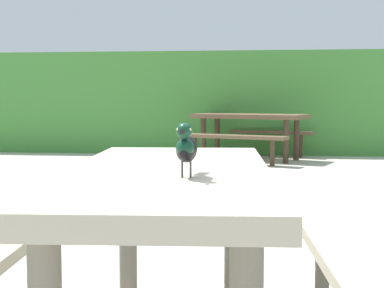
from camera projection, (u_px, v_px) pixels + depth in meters
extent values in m
cube|color=#428438|center=(236.00, 103.00, 11.00)|extent=(28.00, 1.56, 1.82)
cube|color=#B2A893|center=(168.00, 177.00, 2.22)|extent=(0.89, 1.85, 0.07)
cylinder|color=slate|center=(128.00, 231.00, 2.96)|extent=(0.09, 0.09, 0.67)
cylinder|color=slate|center=(233.00, 232.00, 2.94)|extent=(0.09, 0.09, 0.67)
cylinder|color=slate|center=(40.00, 260.00, 2.93)|extent=(0.07, 0.07, 0.39)
cube|color=#B2A893|center=(353.00, 254.00, 2.21)|extent=(0.40, 1.73, 0.05)
cylinder|color=slate|center=(322.00, 264.00, 2.87)|extent=(0.07, 0.07, 0.39)
ellipsoid|color=black|center=(187.00, 149.00, 1.94)|extent=(0.07, 0.15, 0.09)
ellipsoid|color=#0F3823|center=(185.00, 148.00, 1.90)|extent=(0.06, 0.07, 0.06)
sphere|color=#0F3823|center=(184.00, 131.00, 1.88)|extent=(0.05, 0.05, 0.05)
sphere|color=#EAE08C|center=(190.00, 129.00, 1.86)|extent=(0.01, 0.01, 0.01)
sphere|color=#EAE08C|center=(178.00, 129.00, 1.87)|extent=(0.01, 0.01, 0.01)
cone|color=black|center=(183.00, 132.00, 1.84)|extent=(0.02, 0.03, 0.02)
cube|color=black|center=(191.00, 150.00, 2.06)|extent=(0.04, 0.10, 0.04)
cylinder|color=#47423D|center=(191.00, 170.00, 1.94)|extent=(0.01, 0.01, 0.05)
cylinder|color=#47423D|center=(182.00, 169.00, 1.94)|extent=(0.01, 0.01, 0.05)
cube|color=brown|center=(250.00, 116.00, 9.47)|extent=(1.95, 1.34, 0.07)
cylinder|color=#423324|center=(286.00, 142.00, 8.95)|extent=(0.09, 0.09, 0.67)
cylinder|color=#423324|center=(296.00, 139.00, 9.42)|extent=(0.09, 0.09, 0.67)
cylinder|color=#423324|center=(203.00, 139.00, 9.59)|extent=(0.09, 0.09, 0.67)
cylinder|color=#423324|center=(217.00, 137.00, 10.06)|extent=(0.09, 0.09, 0.67)
cube|color=brown|center=(232.00, 137.00, 8.88)|extent=(1.70, 0.86, 0.05)
cylinder|color=#423324|center=(272.00, 153.00, 8.60)|extent=(0.07, 0.07, 0.39)
cylinder|color=#423324|center=(195.00, 149.00, 9.19)|extent=(0.07, 0.07, 0.39)
cube|color=brown|center=(265.00, 132.00, 10.12)|extent=(1.70, 0.86, 0.05)
cylinder|color=#423324|center=(301.00, 146.00, 9.84)|extent=(0.07, 0.07, 0.39)
cylinder|color=#423324|center=(230.00, 143.00, 10.43)|extent=(0.07, 0.07, 0.39)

